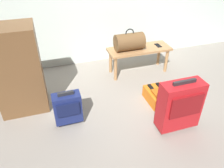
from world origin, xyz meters
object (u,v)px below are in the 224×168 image
at_px(suitcase_upright_red, 180,105).
at_px(side_cabinet, 18,71).
at_px(duffel_bag_brown, 129,42).
at_px(bench, 139,52).
at_px(backpack_orange, 158,96).
at_px(cell_phone, 158,45).
at_px(suitcase_small_navy, 68,108).

distance_m(suitcase_upright_red, side_cabinet, 1.94).
distance_m(duffel_bag_brown, suitcase_upright_red, 1.36).
distance_m(bench, backpack_orange, 0.87).
relative_size(bench, cell_phone, 6.94).
height_order(duffel_bag_brown, cell_phone, duffel_bag_brown).
relative_size(duffel_bag_brown, suitcase_small_navy, 0.96).
bearing_deg(cell_phone, backpack_orange, -115.47).
bearing_deg(duffel_bag_brown, side_cabinet, -166.40).
relative_size(suitcase_small_navy, backpack_orange, 1.21).
relative_size(cell_phone, side_cabinet, 0.13).
xyz_separation_m(bench, duffel_bag_brown, (-0.18, 0.00, 0.20)).
height_order(suitcase_small_navy, backpack_orange, suitcase_small_navy).
height_order(bench, suitcase_small_navy, suitcase_small_navy).
xyz_separation_m(duffel_bag_brown, backpack_orange, (0.11, -0.82, -0.46)).
bearing_deg(suitcase_small_navy, backpack_orange, 2.82).
height_order(duffel_bag_brown, suitcase_small_navy, duffel_bag_brown).
distance_m(cell_phone, backpack_orange, 0.97).
bearing_deg(side_cabinet, suitcase_small_navy, -45.36).
xyz_separation_m(bench, backpack_orange, (-0.07, -0.82, -0.27)).
relative_size(duffel_bag_brown, side_cabinet, 0.40).
distance_m(bench, suitcase_small_navy, 1.56).
height_order(cell_phone, side_cabinet, side_cabinet).
xyz_separation_m(cell_phone, suitcase_upright_red, (-0.42, -1.34, -0.09)).
height_order(duffel_bag_brown, backpack_orange, duffel_bag_brown).
bearing_deg(duffel_bag_brown, suitcase_upright_red, -86.57).
distance_m(backpack_orange, side_cabinet, 1.82).
distance_m(cell_phone, side_cabinet, 2.14).
bearing_deg(suitcase_upright_red, duffel_bag_brown, 93.43).
bearing_deg(cell_phone, suitcase_small_navy, -151.24).
bearing_deg(cell_phone, side_cabinet, -169.64).
height_order(bench, backpack_orange, bench).
xyz_separation_m(bench, side_cabinet, (-1.77, -0.39, 0.19)).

